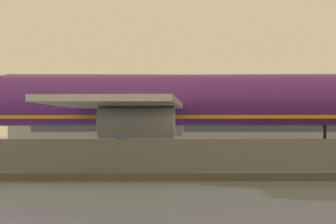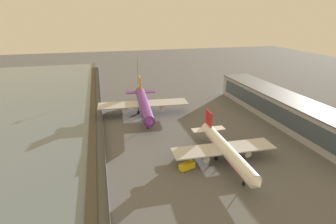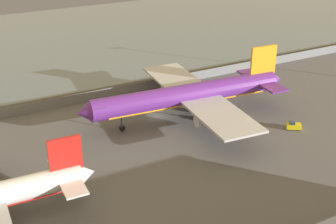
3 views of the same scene
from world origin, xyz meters
TOP-DOWN VIEW (x-y plane):
  - ground_plane at (0.00, 0.00)m, footprint 500.00×500.00m
  - waterfront_lagoon at (0.00, -71.00)m, footprint 320.00×98.00m
  - shoreline_seawall at (0.00, -20.50)m, footprint 320.00×3.00m
  - perimeter_fence at (0.00, -16.00)m, footprint 280.00×0.10m
  - cargo_jet_purple at (-6.71, 3.94)m, footprint 51.35×44.14m
  - baggage_tug at (-24.07, 19.74)m, footprint 3.56×3.04m

SIDE VIEW (x-z plane):
  - ground_plane at x=0.00m, z-range 0.00..0.00m
  - waterfront_lagoon at x=0.00m, z-range 0.00..0.01m
  - shoreline_seawall at x=0.00m, z-range 0.00..0.50m
  - baggage_tug at x=-24.07m, z-range -0.09..1.71m
  - perimeter_fence at x=0.00m, z-range 0.00..2.52m
  - cargo_jet_purple at x=-6.71m, z-range -1.78..13.26m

